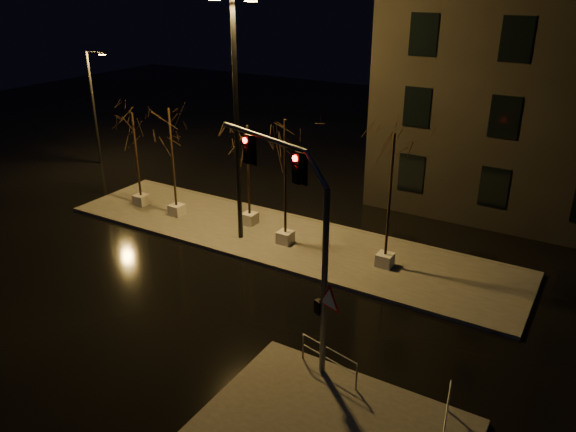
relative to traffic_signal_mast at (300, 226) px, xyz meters
The scene contains 13 objects.
ground 6.96m from the traffic_signal_mast, 167.44° to the left, with size 90.00×90.00×0.00m, color black.
median 9.86m from the traffic_signal_mast, 125.42° to the left, with size 22.00×5.00×0.15m, color #4E4B46.
sidewalk_corner 5.68m from the traffic_signal_mast, 44.29° to the right, with size 7.00×5.00×0.15m, color #4E4B46.
tree_0 15.03m from the traffic_signal_mast, 153.26° to the left, with size 1.80×1.80×5.02m.
tree_1 12.77m from the traffic_signal_mast, 148.54° to the left, with size 1.80×1.80×5.57m.
tree_2 10.48m from the traffic_signal_mast, 132.98° to the left, with size 1.80×1.80×5.00m.
tree_3 8.10m from the traffic_signal_mast, 124.07° to the left, with size 1.80×1.80×5.81m.
tree_4 6.95m from the traffic_signal_mast, 88.89° to the left, with size 1.80×1.80×5.80m.
traffic_signal_mast is the anchor object (origin of this frame).
streetlight_main 9.18m from the traffic_signal_mast, 137.01° to the left, with size 2.61×0.77×10.46m.
streetlight_far 23.85m from the traffic_signal_mast, 152.39° to the left, with size 1.38×0.55×7.12m.
guard_rail_a 4.09m from the traffic_signal_mast, 16.38° to the right, with size 2.09×0.52×0.92m.
guard_rail_b 6.40m from the traffic_signal_mast, 12.98° to the right, with size 0.46×2.18×1.05m.
Camera 1 is at (12.34, -13.94, 11.23)m, focal length 35.00 mm.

